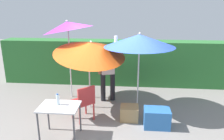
{
  "coord_description": "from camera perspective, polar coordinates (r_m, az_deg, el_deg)",
  "views": [
    {
      "loc": [
        0.48,
        -4.92,
        2.67
      ],
      "look_at": [
        0.0,
        0.3,
        1.1
      ],
      "focal_mm": 34.6,
      "sensor_mm": 36.0,
      "label": 1
    }
  ],
  "objects": [
    {
      "name": "cooler_box",
      "position": [
        5.12,
        11.75,
        -12.31
      ],
      "size": [
        0.58,
        0.41,
        0.44
      ],
      "primitive_type": "cube",
      "color": "#2D6BB7",
      "rests_on": "ground_plane"
    },
    {
      "name": "hedge_row",
      "position": [
        7.56,
        1.45,
        2.05
      ],
      "size": [
        8.0,
        0.7,
        1.53
      ],
      "primitive_type": "cube",
      "color": "#2D7033",
      "rests_on": "ground_plane"
    },
    {
      "name": "umbrella_rainbow",
      "position": [
        5.39,
        7.26,
        7.71
      ],
      "size": [
        1.77,
        1.77,
        2.04
      ],
      "color": "silver",
      "rests_on": "ground_plane"
    },
    {
      "name": "folding_table",
      "position": [
        4.6,
        -13.74,
        -10.18
      ],
      "size": [
        0.8,
        0.6,
        0.72
      ],
      "color": "#4C4C51",
      "rests_on": "ground_plane"
    },
    {
      "name": "umbrella_orange",
      "position": [
        5.53,
        -5.88,
        5.6
      ],
      "size": [
        1.91,
        1.87,
        2.05
      ],
      "color": "silver",
      "rests_on": "ground_plane"
    },
    {
      "name": "ground_plane",
      "position": [
        5.62,
        -0.29,
        -11.7
      ],
      "size": [
        24.0,
        24.0,
        0.0
      ],
      "primitive_type": "plane",
      "color": "gray"
    },
    {
      "name": "umbrella_yellow",
      "position": [
        6.21,
        -11.68,
        11.28
      ],
      "size": [
        1.45,
        1.43,
        2.41
      ],
      "color": "silver",
      "rests_on": "ground_plane"
    },
    {
      "name": "crate_cardboard",
      "position": [
        5.34,
        4.59,
        -11.24
      ],
      "size": [
        0.43,
        0.38,
        0.35
      ],
      "primitive_type": "cube",
      "color": "#9E7A4C",
      "rests_on": "ground_plane"
    },
    {
      "name": "bottle_water",
      "position": [
        4.58,
        -14.12,
        -7.56
      ],
      "size": [
        0.07,
        0.07,
        0.24
      ],
      "color": "silver",
      "rests_on": "folding_table"
    },
    {
      "name": "person_vendor",
      "position": [
        6.09,
        -1.13,
        0.1
      ],
      "size": [
        0.55,
        0.31,
        1.88
      ],
      "color": "black",
      "rests_on": "ground_plane"
    },
    {
      "name": "chair_plastic",
      "position": [
        5.19,
        -7.41,
        -8.08
      ],
      "size": [
        0.62,
        0.62,
        0.89
      ],
      "color": "#B72D2D",
      "rests_on": "ground_plane"
    }
  ]
}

